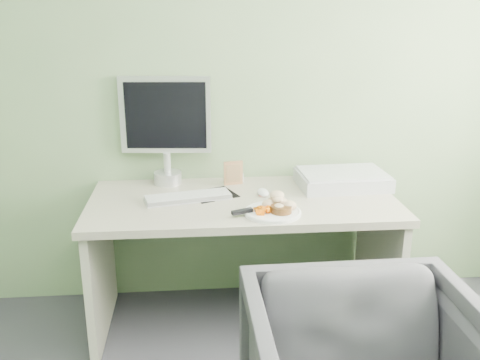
{
  "coord_description": "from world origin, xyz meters",
  "views": [
    {
      "loc": [
        -0.25,
        -0.99,
        1.68
      ],
      "look_at": [
        -0.03,
        1.5,
        0.87
      ],
      "focal_mm": 40.0,
      "sensor_mm": 36.0,
      "label": 1
    }
  ],
  "objects": [
    {
      "name": "wall_back",
      "position": [
        0.0,
        2.0,
        1.35
      ],
      "size": [
        3.5,
        0.0,
        3.5
      ],
      "primitive_type": "plane",
      "rotation": [
        1.57,
        0.0,
        0.0
      ],
      "color": "gray",
      "rests_on": "floor"
    },
    {
      "name": "monitor",
      "position": [
        -0.4,
        1.94,
        1.07
      ],
      "size": [
        0.5,
        0.16,
        0.6
      ],
      "rotation": [
        0.0,
        0.0,
        -0.09
      ],
      "color": "silver",
      "rests_on": "desk"
    },
    {
      "name": "photo_frame",
      "position": [
        -0.03,
        1.87,
        0.8
      ],
      "size": [
        0.11,
        0.04,
        0.14
      ],
      "primitive_type": "cube",
      "rotation": [
        0.0,
        0.0,
        0.22
      ],
      "color": "#AA7C4F",
      "rests_on": "desk"
    },
    {
      "name": "steak",
      "position": [
        0.16,
        1.38,
        0.76
      ],
      "size": [
        0.13,
        0.13,
        0.03
      ],
      "primitive_type": "cylinder",
      "rotation": [
        0.0,
        0.0,
        -0.34
      ],
      "color": "black",
      "rests_on": "plate"
    },
    {
      "name": "mousepad",
      "position": [
        -0.15,
        1.7,
        0.73
      ],
      "size": [
        0.28,
        0.27,
        0.0
      ],
      "primitive_type": "cube",
      "rotation": [
        0.0,
        0.0,
        0.4
      ],
      "color": "black",
      "rests_on": "desk"
    },
    {
      "name": "eyedrop_bottle",
      "position": [
        0.02,
        1.91,
        0.76
      ],
      "size": [
        0.02,
        0.02,
        0.06
      ],
      "color": "white",
      "rests_on": "desk"
    },
    {
      "name": "desk",
      "position": [
        0.0,
        1.62,
        0.55
      ],
      "size": [
        1.6,
        0.75,
        0.73
      ],
      "color": "#B4AC97",
      "rests_on": "floor"
    },
    {
      "name": "scanner",
      "position": [
        0.57,
        1.78,
        0.77
      ],
      "size": [
        0.5,
        0.35,
        0.08
      ],
      "primitive_type": "cube",
      "rotation": [
        0.0,
        0.0,
        0.05
      ],
      "color": "#B7BABF",
      "rests_on": "desk"
    },
    {
      "name": "carrot_heap",
      "position": [
        0.07,
        1.38,
        0.77
      ],
      "size": [
        0.08,
        0.08,
        0.05
      ],
      "primitive_type": "cube",
      "rotation": [
        0.0,
        0.0,
        -0.39
      ],
      "color": "#F26505",
      "rests_on": "plate"
    },
    {
      "name": "keyboard",
      "position": [
        -0.28,
        1.64,
        0.75
      ],
      "size": [
        0.46,
        0.22,
        0.02
      ],
      "primitive_type": "cube",
      "rotation": [
        0.0,
        0.0,
        0.22
      ],
      "color": "white",
      "rests_on": "desk"
    },
    {
      "name": "plate",
      "position": [
        0.12,
        1.4,
        0.74
      ],
      "size": [
        0.28,
        0.28,
        0.01
      ],
      "primitive_type": "cylinder",
      "color": "white",
      "rests_on": "desk"
    },
    {
      "name": "computer_mouse",
      "position": [
        0.11,
        1.66,
        0.75
      ],
      "size": [
        0.07,
        0.11,
        0.04
      ],
      "primitive_type": "ellipsoid",
      "rotation": [
        0.0,
        0.0,
        0.11
      ],
      "color": "white",
      "rests_on": "desk"
    },
    {
      "name": "steak_knife",
      "position": [
        0.01,
        1.39,
        0.76
      ],
      "size": [
        0.26,
        0.13,
        0.02
      ],
      "rotation": [
        0.0,
        0.0,
        0.4
      ],
      "color": "silver",
      "rests_on": "plate"
    },
    {
      "name": "potato_pile",
      "position": [
        0.16,
        1.44,
        0.78
      ],
      "size": [
        0.15,
        0.12,
        0.07
      ],
      "primitive_type": "ellipsoid",
      "rotation": [
        0.0,
        0.0,
        -0.18
      ],
      "color": "tan",
      "rests_on": "plate"
    }
  ]
}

